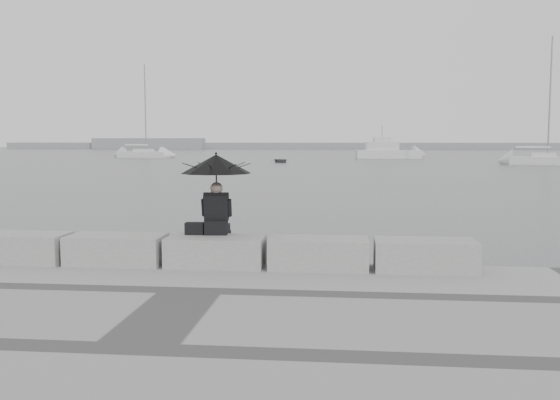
# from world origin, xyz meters

# --- Properties ---
(ground) EXTENTS (360.00, 360.00, 0.00)m
(ground) POSITION_xyz_m (0.00, 0.00, 0.00)
(ground) COLOR #424446
(ground) RESTS_ON ground
(stone_block_far_left) EXTENTS (1.60, 0.80, 0.50)m
(stone_block_far_left) POSITION_xyz_m (-3.40, -0.45, 0.75)
(stone_block_far_left) COLOR gray
(stone_block_far_left) RESTS_ON promenade
(stone_block_left) EXTENTS (1.60, 0.80, 0.50)m
(stone_block_left) POSITION_xyz_m (-1.70, -0.45, 0.75)
(stone_block_left) COLOR gray
(stone_block_left) RESTS_ON promenade
(stone_block_centre) EXTENTS (1.60, 0.80, 0.50)m
(stone_block_centre) POSITION_xyz_m (0.00, -0.45, 0.75)
(stone_block_centre) COLOR gray
(stone_block_centre) RESTS_ON promenade
(stone_block_right) EXTENTS (1.60, 0.80, 0.50)m
(stone_block_right) POSITION_xyz_m (1.70, -0.45, 0.75)
(stone_block_right) COLOR gray
(stone_block_right) RESTS_ON promenade
(stone_block_far_right) EXTENTS (1.60, 0.80, 0.50)m
(stone_block_far_right) POSITION_xyz_m (3.40, -0.45, 0.75)
(stone_block_far_right) COLOR gray
(stone_block_far_right) RESTS_ON promenade
(seated_person) EXTENTS (1.20, 1.20, 1.39)m
(seated_person) POSITION_xyz_m (-0.05, -0.16, 2.01)
(seated_person) COLOR black
(seated_person) RESTS_ON stone_block_centre
(bag) EXTENTS (0.32, 0.18, 0.20)m
(bag) POSITION_xyz_m (-0.41, -0.23, 1.10)
(bag) COLOR black
(bag) RESTS_ON stone_block_centre
(distant_landmass) EXTENTS (180.00, 8.00, 2.80)m
(distant_landmass) POSITION_xyz_m (-8.14, 154.51, 0.90)
(distant_landmass) COLOR gray
(distant_landmass) RESTS_ON ground
(sailboat_left) EXTENTS (7.43, 3.63, 12.90)m
(sailboat_left) POSITION_xyz_m (-25.90, 74.42, 0.53)
(sailboat_left) COLOR silver
(sailboat_left) RESTS_ON ground
(sailboat_right) EXTENTS (6.92, 3.69, 12.90)m
(sailboat_right) POSITION_xyz_m (22.22, 55.42, 0.54)
(sailboat_right) COLOR silver
(sailboat_right) RESTS_ON ground
(motor_cruiser) EXTENTS (8.83, 3.73, 4.50)m
(motor_cruiser) POSITION_xyz_m (7.92, 74.38, 0.89)
(motor_cruiser) COLOR silver
(motor_cruiser) RESTS_ON ground
(dinghy) EXTENTS (3.04, 2.33, 0.47)m
(dinghy) POSITION_xyz_m (-4.93, 58.52, 0.24)
(dinghy) COLOR gray
(dinghy) RESTS_ON ground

